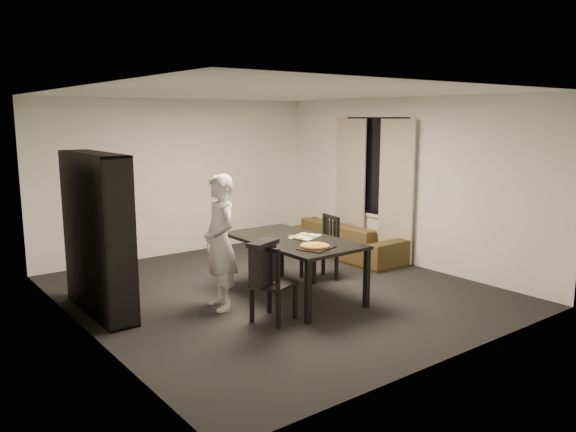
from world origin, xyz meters
TOP-DOWN VIEW (x-y plane):
  - room at (0.00, 0.00)m, footprint 5.01×5.51m
  - window_pane at (2.48, 0.60)m, footprint 0.02×1.40m
  - window_frame at (2.48, 0.60)m, footprint 0.03×1.52m
  - curtain_left at (2.40, 0.08)m, footprint 0.03×0.70m
  - curtain_right at (2.40, 1.12)m, footprint 0.03×0.70m
  - bookshelf at (-2.16, 0.60)m, footprint 0.35×1.50m
  - dining_table at (0.01, -0.34)m, footprint 1.03×1.85m
  - chair_left at (-0.77, -0.91)m, footprint 0.54×0.54m
  - chair_right at (0.89, 0.05)m, footprint 0.49×0.49m
  - draped_jacket at (-0.88, -0.95)m, footprint 0.43×0.31m
  - person at (-0.94, -0.14)m, footprint 0.47×0.65m
  - baking_tray at (-0.09, -0.93)m, footprint 0.48×0.43m
  - pepperoni_pizza at (-0.09, -0.90)m, footprint 0.35×0.35m
  - kitchen_towel at (0.21, -0.35)m, footprint 0.49×0.44m
  - pizza_slices at (0.15, -0.35)m, footprint 0.45×0.41m
  - sofa at (2.06, 0.76)m, footprint 0.80×2.05m

SIDE VIEW (x-z plane):
  - sofa at x=2.06m, z-range 0.00..0.60m
  - chair_left at x=-0.77m, z-range 0.06..0.96m
  - chair_right at x=0.89m, z-range 0.06..0.98m
  - dining_table at x=0.01m, z-range 0.32..1.09m
  - draped_jacket at x=-0.88m, z-range 0.49..0.99m
  - kitchen_towel at x=0.21m, z-range 0.77..0.78m
  - baking_tray at x=-0.09m, z-range 0.77..0.78m
  - pizza_slices at x=0.15m, z-range 0.78..0.79m
  - pepperoni_pizza at x=-0.09m, z-range 0.78..0.81m
  - person at x=-0.94m, z-range 0.00..1.64m
  - bookshelf at x=-2.16m, z-range 0.00..1.90m
  - curtain_left at x=2.40m, z-range 0.02..2.27m
  - curtain_right at x=2.40m, z-range 0.02..2.27m
  - room at x=0.00m, z-range 0.00..2.60m
  - window_pane at x=2.48m, z-range 0.70..2.30m
  - window_frame at x=2.48m, z-range 0.64..2.36m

